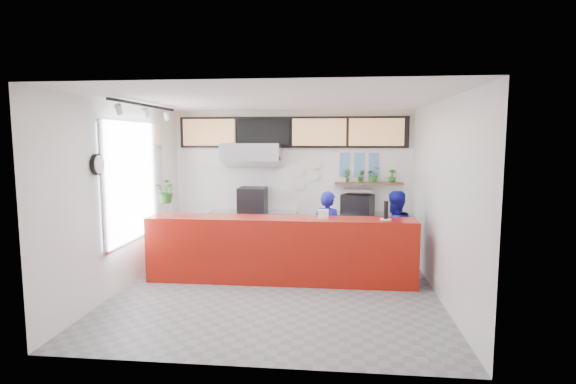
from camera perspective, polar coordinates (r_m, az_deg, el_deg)
The scene contains 46 objects.
floor at distance 7.41m, azimuth -1.36°, elevation -12.23°, with size 5.00×5.00×0.00m, color slate.
ceiling at distance 7.03m, azimuth -1.43°, elevation 11.56°, with size 5.00×5.00×0.00m, color silver.
wall_back at distance 9.54m, azimuth 0.53°, elevation 1.27°, with size 5.00×5.00×0.00m, color white.
wall_left at distance 7.79m, azimuth -19.96°, elevation -0.37°, with size 5.00×5.00×0.00m, color white.
wall_right at distance 7.19m, azimuth 18.78°, elevation -0.88°, with size 5.00×5.00×0.00m, color white.
service_counter at distance 7.63m, azimuth -0.99°, elevation -7.35°, with size 4.50×0.60×1.10m, color #9D150B.
cream_band at distance 9.48m, azimuth 0.53°, elevation 7.89°, with size 5.00×0.02×0.80m, color beige.
prep_bench at distance 9.51m, azimuth -4.48°, elevation -5.17°, with size 1.80×0.60×0.90m, color #B2B5BA.
panini_oven at distance 9.39m, azimuth -4.52°, elevation -0.97°, with size 0.56×0.56×0.51m, color black.
extraction_hood at distance 9.26m, azimuth -4.63°, elevation 5.11°, with size 1.20×0.70×0.35m, color #B2B5BA.
hood_lip at distance 9.27m, azimuth -4.62°, elevation 3.88°, with size 1.20×0.70×0.08m, color #B2B5BA.
right_bench at distance 9.38m, azimuth 9.55°, elevation -5.41°, with size 1.80×0.60×0.90m, color #B2B5BA.
espresso_machine at distance 9.26m, azimuth 8.82°, elevation -1.51°, with size 0.60×0.43×0.39m, color black.
espresso_tray at distance 9.22m, azimuth 8.85°, elevation 0.23°, with size 0.57×0.40×0.05m, color #B7BABF.
herb_shelf at distance 9.42m, azimuth 10.20°, elevation 1.09°, with size 1.40×0.18×0.04m, color brown.
menu_board_far_left at distance 9.70m, azimuth -9.97°, elevation 7.47°, with size 1.10×0.10×0.55m, color tan.
menu_board_mid_left at distance 9.45m, azimuth -3.13°, elevation 7.58°, with size 1.10×0.10×0.55m, color black.
menu_board_mid_right at distance 9.34m, azimuth 3.98°, elevation 7.59°, with size 1.10×0.10×0.55m, color tan.
menu_board_far_right at distance 9.37m, azimuth 11.15°, elevation 7.48°, with size 1.10×0.10×0.55m, color tan.
soffit at distance 9.45m, azimuth 0.51°, elevation 7.59°, with size 4.80×0.04×0.65m, color black.
window_pane at distance 8.03m, azimuth -18.89°, elevation 1.31°, with size 0.04×2.20×1.90m, color silver.
window_frame at distance 8.02m, azimuth -18.76°, elevation 1.31°, with size 0.03×2.30×2.00m, color #B2B5BA.
wall_clock_rim at distance 6.93m, azimuth -23.08°, elevation 3.23°, with size 0.30×0.30×0.05m, color black.
wall_clock_face at distance 6.91m, azimuth -22.86°, elevation 3.24°, with size 0.26×0.26×0.02m, color white.
track_rail at distance 7.59m, azimuth -17.63°, elevation 10.44°, with size 0.05×2.40×0.04m, color black.
dec_plate_a at distance 9.47m, azimuth 1.41°, elevation 2.75°, with size 0.24×0.24×0.03m, color silver.
dec_plate_b at distance 9.46m, azimuth 3.22°, elevation 2.13°, with size 0.24×0.24×0.03m, color silver.
dec_plate_c at distance 9.50m, azimuth 1.41°, elevation 0.94°, with size 0.24×0.24×0.03m, color silver.
dec_plate_d at distance 9.44m, azimuth 3.54°, elevation 3.64°, with size 0.24×0.24×0.03m, color silver.
photo_frame_a at distance 9.44m, azimuth 7.20°, elevation 4.20°, with size 0.20×0.02×0.25m, color #598CBF.
photo_frame_b at distance 9.45m, azimuth 9.02°, elevation 4.18°, with size 0.20×0.02×0.25m, color #598CBF.
photo_frame_c at distance 9.47m, azimuth 10.84°, elevation 4.14°, with size 0.20×0.02×0.25m, color #598CBF.
photo_frame_d at distance 9.46m, azimuth 7.17°, elevation 2.69°, with size 0.20×0.02×0.25m, color #598CBF.
photo_frame_e at distance 9.47m, azimuth 8.99°, elevation 2.66°, with size 0.20×0.02×0.25m, color #598CBF.
photo_frame_f at distance 9.49m, azimuth 10.80°, elevation 2.64°, with size 0.20×0.02×0.25m, color #598CBF.
staff_center at distance 8.05m, azimuth 5.03°, elevation -5.18°, with size 0.55×0.36×1.50m, color #151890.
staff_right at distance 8.10m, azimuth 13.30°, elevation -5.20°, with size 0.74×0.57×1.52m, color #151890.
herb_a at distance 9.38m, azimuth 7.53°, elevation 2.09°, with size 0.14×0.10×0.27m, color #2B6924.
herb_b at distance 9.40m, azimuth 9.26°, elevation 2.01°, with size 0.14×0.11×0.26m, color #2B6924.
herb_c at distance 9.41m, azimuth 10.75°, elevation 2.17°, with size 0.29×0.25×0.32m, color #2B6924.
herb_d at distance 9.45m, azimuth 13.09°, elevation 1.99°, with size 0.15×0.14×0.27m, color #2B6924.
glass_vase at distance 7.93m, azimuth -15.08°, elevation -2.30°, with size 0.16×0.16×0.19m, color white.
basil_vase at distance 7.89m, azimuth -15.15°, elevation 0.10°, with size 0.38×0.33×0.42m, color #2B6924.
napkin_holder at distance 7.45m, azimuth 4.48°, elevation -2.81°, with size 0.17×0.11×0.15m, color white.
white_plate at distance 7.51m, azimuth 12.31°, elevation -3.41°, with size 0.18×0.18×0.01m, color white.
pepper_mill at distance 7.48m, azimuth 12.34°, elevation -2.24°, with size 0.07×0.07×0.29m, color black.
Camera 1 is at (0.90, -6.95, 2.41)m, focal length 28.00 mm.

